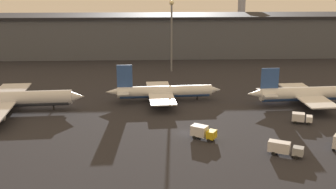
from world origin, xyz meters
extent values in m
plane|color=#26262B|center=(0.00, 0.00, 0.00)|extent=(600.00, 600.00, 0.00)
cube|color=#4C515B|center=(0.00, 101.28, 9.13)|extent=(236.61, 21.86, 18.26)
cube|color=black|center=(0.00, 101.28, 18.86)|extent=(236.61, 23.86, 1.20)
cylinder|color=silver|center=(-49.53, 18.56, 3.93)|extent=(36.27, 6.35, 4.14)
cylinder|color=#333842|center=(-49.53, 18.56, 3.21)|extent=(34.43, 5.62, 3.52)
cone|color=silver|center=(-30.28, 19.74, 3.93)|extent=(5.20, 4.23, 3.93)
cube|color=silver|center=(-51.33, 18.45, 3.42)|extent=(11.37, 37.54, 0.36)
cylinder|color=gray|center=(-50.89, 28.87, 2.03)|extent=(4.69, 2.55, 2.28)
cylinder|color=black|center=(-36.93, 19.34, 0.93)|extent=(0.50, 0.50, 1.86)
cylinder|color=black|center=(-51.43, 20.10, 0.93)|extent=(0.50, 0.50, 1.86)
cylinder|color=black|center=(-51.23, 16.79, 0.93)|extent=(0.50, 0.50, 1.86)
cylinder|color=white|center=(-4.07, 26.97, 3.21)|extent=(29.54, 5.18, 3.38)
cylinder|color=#2D519E|center=(-4.07, 26.97, 2.62)|extent=(28.05, 4.59, 2.87)
cone|color=white|center=(11.61, 27.93, 3.21)|extent=(4.25, 3.46, 3.21)
cone|color=white|center=(-19.92, 25.99, 3.47)|extent=(5.24, 3.18, 2.87)
cube|color=#2D519E|center=(-16.40, 26.21, 8.37)|extent=(4.75, 0.69, 6.94)
cube|color=white|center=(-16.98, 26.17, 3.72)|extent=(3.96, 9.63, 0.24)
cube|color=white|center=(-5.54, 26.88, 2.79)|extent=(9.04, 26.62, 0.36)
cylinder|color=gray|center=(-5.11, 34.26, 1.61)|extent=(3.83, 2.08, 1.86)
cylinder|color=gray|center=(-4.21, 19.61, 1.61)|extent=(3.83, 2.08, 1.86)
cylinder|color=black|center=(6.19, 27.60, 0.76)|extent=(0.50, 0.50, 1.52)
cylinder|color=black|center=(-5.62, 28.23, 0.76)|extent=(0.50, 0.50, 1.52)
cylinder|color=black|center=(-5.46, 25.53, 0.76)|extent=(0.50, 0.50, 1.52)
cylinder|color=white|center=(40.33, 21.58, 3.65)|extent=(32.10, 5.80, 3.84)
cylinder|color=#2D519E|center=(40.33, 21.58, 2.98)|extent=(30.48, 5.13, 3.27)
cone|color=white|center=(23.06, 20.51, 3.94)|extent=(5.95, 3.61, 3.27)
cube|color=#2D519E|center=(26.95, 20.75, 8.63)|extent=(5.39, 0.73, 6.12)
cube|color=white|center=(26.31, 20.71, 4.23)|extent=(4.42, 9.67, 0.24)
cube|color=white|center=(38.74, 21.48, 3.17)|extent=(10.05, 26.74, 0.36)
cylinder|color=gray|center=(39.24, 28.88, 1.86)|extent=(4.35, 2.37, 2.11)
cylinder|color=gray|center=(40.15, 14.20, 1.86)|extent=(4.35, 2.37, 2.11)
cylinder|color=black|center=(38.65, 23.01, 0.86)|extent=(0.50, 0.50, 1.73)
cylinder|color=black|center=(38.83, 19.94, 0.86)|extent=(0.50, 0.50, 1.73)
cube|color=#9EA3A8|center=(23.53, -15.95, 1.61)|extent=(2.97, 2.89, 1.78)
cube|color=silver|center=(19.86, -14.13, 1.91)|extent=(5.15, 3.97, 2.38)
cylinder|color=black|center=(23.67, -15.14, 0.45)|extent=(1.04, 0.87, 0.90)
cylinder|color=black|center=(22.97, -16.55, 0.45)|extent=(1.04, 0.87, 0.90)
cylinder|color=black|center=(19.32, -12.98, 0.45)|extent=(1.04, 0.87, 0.90)
cylinder|color=black|center=(18.62, -14.40, 0.45)|extent=(1.04, 0.87, 0.90)
cube|color=gold|center=(6.04, -5.71, 1.67)|extent=(2.90, 3.09, 1.91)
cube|color=silver|center=(3.31, -3.92, 1.99)|extent=(4.52, 4.16, 2.54)
cylinder|color=black|center=(6.40, -4.83, 0.45)|extent=(1.10, 1.02, 0.90)
cylinder|color=black|center=(5.37, -6.40, 0.45)|extent=(1.10, 1.02, 0.90)
cylinder|color=black|center=(3.17, -2.70, 0.45)|extent=(1.10, 1.02, 0.90)
cylinder|color=black|center=(2.13, -4.27, 0.45)|extent=(1.10, 1.02, 0.90)
cube|color=white|center=(33.60, 4.75, 1.50)|extent=(2.21, 2.68, 1.56)
cube|color=silver|center=(30.94, 5.63, 1.76)|extent=(3.78, 3.21, 2.08)
cylinder|color=black|center=(33.72, 5.62, 0.45)|extent=(1.04, 0.83, 0.90)
cylinder|color=black|center=(33.18, 3.98, 0.45)|extent=(1.04, 0.83, 0.90)
cylinder|color=black|center=(30.57, 6.67, 0.45)|extent=(1.04, 0.83, 0.90)
cylinder|color=black|center=(30.02, 5.02, 0.45)|extent=(1.04, 0.83, 0.90)
cylinder|color=black|center=(33.02, -12.42, 0.45)|extent=(0.93, 1.02, 0.90)
cylinder|color=slate|center=(-0.04, 67.62, 13.35)|extent=(0.70, 0.70, 26.71)
sphere|color=beige|center=(-0.04, 67.62, 27.31)|extent=(1.80, 1.80, 1.80)
cylinder|color=#99999E|center=(45.37, 151.58, 15.30)|extent=(4.40, 4.40, 30.61)
camera|label=1|loc=(-8.13, -98.94, 39.22)|focal=45.00mm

